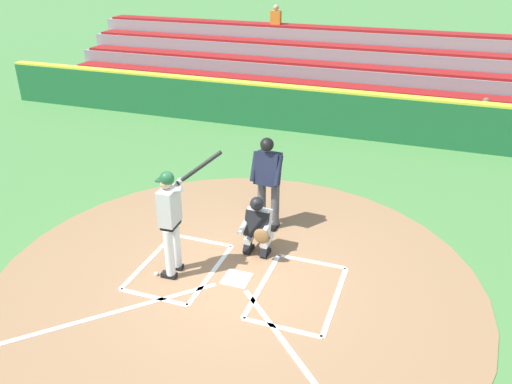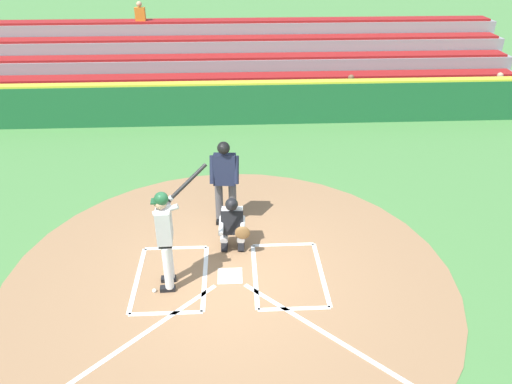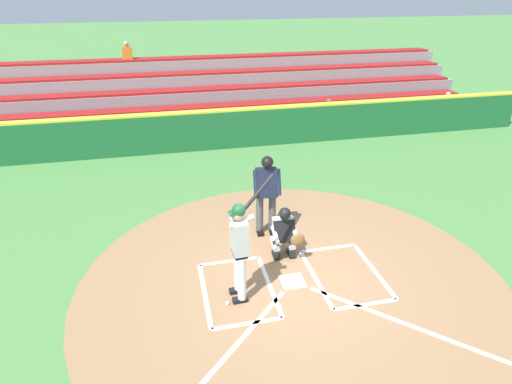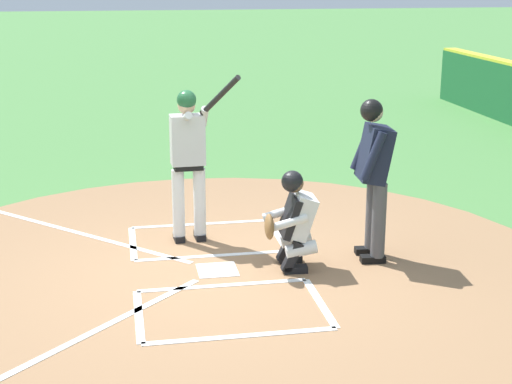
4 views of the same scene
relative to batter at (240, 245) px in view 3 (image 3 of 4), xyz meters
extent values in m
plane|color=#4C8442|center=(-1.03, -0.19, -1.10)|extent=(120.00, 120.00, 0.00)
cylinder|color=#99704C|center=(-1.03, -0.19, -1.09)|extent=(8.00, 8.00, 0.01)
cube|color=white|center=(-1.03, -0.19, -1.08)|extent=(0.44, 0.44, 0.01)
cube|color=white|center=(-2.08, -1.09, -1.08)|extent=(1.20, 0.08, 0.01)
cube|color=white|center=(-2.08, 0.71, -1.08)|extent=(1.20, 0.08, 0.01)
cube|color=white|center=(-1.48, -0.19, -1.08)|extent=(0.08, 1.80, 0.01)
cube|color=white|center=(-2.68, -0.19, -1.08)|extent=(0.08, 1.80, 0.01)
cube|color=white|center=(0.02, -1.09, -1.08)|extent=(1.20, 0.08, 0.01)
cube|color=white|center=(0.02, 0.71, -1.08)|extent=(1.20, 0.08, 0.01)
cube|color=white|center=(-0.58, -0.19, -1.08)|extent=(0.08, 1.80, 0.01)
cube|color=white|center=(0.62, -0.19, -1.08)|extent=(0.08, 1.80, 0.01)
cube|color=white|center=(-3.13, 1.91, -1.08)|extent=(3.73, 3.73, 0.01)
cylinder|color=white|center=(0.00, 0.14, -0.60)|extent=(0.15, 0.15, 0.84)
cube|color=black|center=(0.04, 0.14, -1.05)|extent=(0.27, 0.13, 0.09)
cylinder|color=white|center=(0.01, -0.12, -0.60)|extent=(0.15, 0.15, 0.84)
cube|color=black|center=(0.05, -0.12, -1.05)|extent=(0.27, 0.13, 0.09)
cube|color=black|center=(0.01, 0.01, -0.13)|extent=(0.24, 0.35, 0.10)
cube|color=#BCBCBC|center=(0.01, 0.01, 0.18)|extent=(0.26, 0.41, 0.60)
sphere|color=tan|center=(0.03, 0.01, 0.59)|extent=(0.21, 0.21, 0.21)
sphere|color=#1E512D|center=(0.01, 0.01, 0.66)|extent=(0.23, 0.23, 0.23)
cube|color=#1E512D|center=(0.12, 0.02, 0.63)|extent=(0.12, 0.18, 0.02)
cylinder|color=#BCBCBC|center=(-0.04, 0.02, 0.46)|extent=(0.43, 0.11, 0.21)
cylinder|color=#BCBCBC|center=(-0.03, -0.19, 0.46)|extent=(0.27, 0.10, 0.29)
cylinder|color=black|center=(-0.39, -0.33, 0.76)|extent=(0.67, 0.40, 0.53)
cylinder|color=black|center=(-0.08, -0.17, 0.52)|extent=(0.10, 0.10, 0.08)
cube|color=black|center=(-1.25, -1.03, -1.05)|extent=(0.13, 0.27, 0.09)
cube|color=black|center=(-1.25, -0.99, -0.90)|extent=(0.13, 0.25, 0.37)
cylinder|color=silver|center=(-1.25, -1.09, -0.82)|extent=(0.17, 0.37, 0.21)
cube|color=black|center=(-0.93, -1.05, -1.05)|extent=(0.13, 0.27, 0.09)
cube|color=black|center=(-0.93, -1.01, -0.90)|extent=(0.13, 0.25, 0.37)
cylinder|color=silver|center=(-0.93, -1.11, -0.82)|extent=(0.17, 0.37, 0.21)
cube|color=silver|center=(-1.09, -1.11, -0.48)|extent=(0.42, 0.38, 0.52)
cube|color=black|center=(-1.09, -1.00, -0.48)|extent=(0.43, 0.24, 0.46)
sphere|color=brown|center=(-1.09, -1.04, -0.11)|extent=(0.21, 0.21, 0.21)
sphere|color=black|center=(-1.09, -1.02, -0.09)|extent=(0.24, 0.24, 0.24)
cylinder|color=silver|center=(-1.28, -0.93, -0.50)|extent=(0.11, 0.45, 0.20)
cylinder|color=silver|center=(-0.89, -0.95, -0.50)|extent=(0.11, 0.45, 0.20)
ellipsoid|color=brown|center=(-1.28, -0.73, -0.53)|extent=(0.28, 0.11, 0.28)
cylinder|color=#4C4C51|center=(-1.10, -2.02, -0.59)|extent=(0.16, 0.16, 0.86)
cube|color=black|center=(-1.10, -1.97, -1.05)|extent=(0.15, 0.29, 0.09)
cylinder|color=#4C4C51|center=(-0.83, -2.04, -0.59)|extent=(0.16, 0.16, 0.86)
cube|color=black|center=(-0.82, -1.99, -1.05)|extent=(0.15, 0.29, 0.09)
cube|color=#191E33|center=(-0.96, -1.99, 0.15)|extent=(0.47, 0.40, 0.66)
sphere|color=beige|center=(-0.96, -1.95, 0.62)|extent=(0.22, 0.22, 0.22)
sphere|color=black|center=(-0.96, -1.93, 0.64)|extent=(0.25, 0.25, 0.25)
cylinder|color=#191E33|center=(-1.20, -1.89, 0.18)|extent=(0.12, 0.29, 0.56)
cylinder|color=#191E33|center=(-0.72, -1.93, 0.18)|extent=(0.12, 0.29, 0.56)
sphere|color=white|center=(0.27, 0.17, -1.06)|extent=(0.07, 0.07, 0.07)
cube|color=#1E6033|center=(-1.03, -7.69, -0.47)|extent=(22.00, 0.36, 1.25)
cube|color=yellow|center=(-1.03, -7.69, 0.18)|extent=(22.00, 0.32, 0.06)
cube|color=gray|center=(-1.03, -8.72, -0.87)|extent=(20.00, 0.85, 0.45)
cube|color=maroon|center=(-1.03, -8.72, -0.61)|extent=(19.60, 0.72, 0.08)
cube|color=gray|center=(-1.03, -9.57, -0.65)|extent=(20.00, 0.85, 0.90)
cube|color=maroon|center=(-1.03, -9.57, -0.16)|extent=(19.60, 0.72, 0.08)
cube|color=gray|center=(-1.03, -10.42, -0.42)|extent=(20.00, 0.85, 1.35)
cube|color=maroon|center=(-1.03, -10.42, 0.29)|extent=(19.60, 0.72, 0.08)
cube|color=gray|center=(-1.03, -11.27, -0.20)|extent=(20.00, 0.85, 1.80)
cube|color=maroon|center=(-1.03, -11.27, 0.74)|extent=(19.60, 0.72, 0.08)
cube|color=gray|center=(-1.03, -12.12, 0.03)|extent=(20.00, 0.85, 2.25)
cube|color=maroon|center=(-1.03, -12.12, 1.19)|extent=(19.60, 0.72, 0.08)
cube|color=#284C9E|center=(-9.94, -8.67, -0.34)|extent=(0.36, 0.22, 0.46)
sphere|color=tan|center=(-9.94, -8.67, 0.00)|extent=(0.20, 0.20, 0.20)
cube|color=#2D844C|center=(-5.01, -8.67, -0.34)|extent=(0.36, 0.22, 0.46)
sphere|color=brown|center=(-5.01, -8.67, 0.00)|extent=(0.20, 0.20, 0.20)
cube|color=orange|center=(2.11, -12.07, 1.46)|extent=(0.36, 0.22, 0.46)
sphere|color=tan|center=(2.11, -12.07, 1.80)|extent=(0.20, 0.20, 0.20)
camera|label=1|loc=(-3.67, 6.26, 3.93)|focal=35.99mm
camera|label=2|loc=(-1.15, 6.72, 4.53)|focal=34.30mm
camera|label=3|loc=(1.08, 6.00, 3.97)|focal=30.25mm
camera|label=4|loc=(-9.02, 0.82, 2.11)|focal=54.42mm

